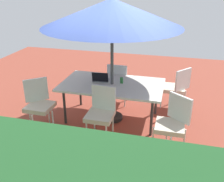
{
  "coord_description": "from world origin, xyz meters",
  "views": [
    {
      "loc": [
        -1.18,
        4.55,
        2.69
      ],
      "look_at": [
        0.0,
        0.0,
        0.62
      ],
      "focal_mm": 41.32,
      "sensor_mm": 36.0,
      "label": 1
    }
  ],
  "objects_px": {
    "chair_southwest": "(177,87)",
    "chair_northwest": "(173,122)",
    "cup": "(122,80)",
    "chair_northeast": "(39,103)",
    "chair_north": "(101,111)",
    "dining_table": "(112,86)",
    "chair_south": "(119,81)",
    "patio_umbrella": "(112,13)",
    "laptop": "(101,79)"
  },
  "relations": [
    {
      "from": "patio_umbrella",
      "to": "chair_northeast",
      "type": "relative_size",
      "value": 2.59
    },
    {
      "from": "cup",
      "to": "chair_northwest",
      "type": "bearing_deg",
      "value": 139.83
    },
    {
      "from": "chair_north",
      "to": "chair_southwest",
      "type": "xyz_separation_m",
      "value": [
        -1.25,
        -1.48,
        0.0
      ]
    },
    {
      "from": "chair_north",
      "to": "laptop",
      "type": "distance_m",
      "value": 0.9
    },
    {
      "from": "patio_umbrella",
      "to": "chair_southwest",
      "type": "xyz_separation_m",
      "value": [
        -1.24,
        -0.73,
        -1.57
      ]
    },
    {
      "from": "dining_table",
      "to": "chair_northeast",
      "type": "height_order",
      "value": "chair_northeast"
    },
    {
      "from": "chair_northeast",
      "to": "laptop",
      "type": "relative_size",
      "value": 2.8
    },
    {
      "from": "dining_table",
      "to": "chair_southwest",
      "type": "distance_m",
      "value": 1.45
    },
    {
      "from": "chair_southwest",
      "to": "chair_south",
      "type": "height_order",
      "value": "same"
    },
    {
      "from": "chair_northwest",
      "to": "chair_northeast",
      "type": "bearing_deg",
      "value": -144.96
    },
    {
      "from": "patio_umbrella",
      "to": "chair_north",
      "type": "distance_m",
      "value": 1.74
    },
    {
      "from": "chair_south",
      "to": "patio_umbrella",
      "type": "bearing_deg",
      "value": 94.2
    },
    {
      "from": "chair_southwest",
      "to": "chair_northeast",
      "type": "height_order",
      "value": "same"
    },
    {
      "from": "dining_table",
      "to": "chair_northwest",
      "type": "bearing_deg",
      "value": 146.82
    },
    {
      "from": "chair_northwest",
      "to": "laptop",
      "type": "relative_size",
      "value": 2.8
    },
    {
      "from": "chair_northwest",
      "to": "chair_northeast",
      "type": "height_order",
      "value": "same"
    },
    {
      "from": "patio_umbrella",
      "to": "chair_northeast",
      "type": "height_order",
      "value": "patio_umbrella"
    },
    {
      "from": "patio_umbrella",
      "to": "dining_table",
      "type": "bearing_deg",
      "value": 0.0
    },
    {
      "from": "chair_southwest",
      "to": "cup",
      "type": "bearing_deg",
      "value": -20.09
    },
    {
      "from": "chair_north",
      "to": "chair_southwest",
      "type": "height_order",
      "value": "same"
    },
    {
      "from": "chair_south",
      "to": "cup",
      "type": "relative_size",
      "value": 8.28
    },
    {
      "from": "dining_table",
      "to": "patio_umbrella",
      "type": "bearing_deg",
      "value": 0.0
    },
    {
      "from": "chair_northwest",
      "to": "chair_northeast",
      "type": "distance_m",
      "value": 2.46
    },
    {
      "from": "dining_table",
      "to": "chair_south",
      "type": "bearing_deg",
      "value": -87.47
    },
    {
      "from": "chair_northwest",
      "to": "chair_northeast",
      "type": "relative_size",
      "value": 1.0
    },
    {
      "from": "cup",
      "to": "chair_south",
      "type": "bearing_deg",
      "value": -71.87
    },
    {
      "from": "dining_table",
      "to": "laptop",
      "type": "height_order",
      "value": "laptop"
    },
    {
      "from": "patio_umbrella",
      "to": "chair_southwest",
      "type": "height_order",
      "value": "patio_umbrella"
    },
    {
      "from": "chair_north",
      "to": "cup",
      "type": "distance_m",
      "value": 0.9
    },
    {
      "from": "dining_table",
      "to": "cup",
      "type": "height_order",
      "value": "cup"
    },
    {
      "from": "patio_umbrella",
      "to": "chair_northwest",
      "type": "height_order",
      "value": "patio_umbrella"
    },
    {
      "from": "chair_north",
      "to": "cup",
      "type": "relative_size",
      "value": 8.28
    },
    {
      "from": "cup",
      "to": "dining_table",
      "type": "bearing_deg",
      "value": 26.53
    },
    {
      "from": "chair_northwest",
      "to": "chair_southwest",
      "type": "height_order",
      "value": "same"
    },
    {
      "from": "chair_south",
      "to": "chair_northeast",
      "type": "bearing_deg",
      "value": 51.64
    },
    {
      "from": "patio_umbrella",
      "to": "chair_southwest",
      "type": "relative_size",
      "value": 2.59
    },
    {
      "from": "chair_south",
      "to": "dining_table",
      "type": "bearing_deg",
      "value": 94.2
    },
    {
      "from": "dining_table",
      "to": "chair_south",
      "type": "xyz_separation_m",
      "value": [
        0.03,
        -0.71,
        -0.17
      ]
    },
    {
      "from": "dining_table",
      "to": "chair_southwest",
      "type": "bearing_deg",
      "value": -149.67
    },
    {
      "from": "chair_northwest",
      "to": "dining_table",
      "type": "bearing_deg",
      "value": -176.11
    },
    {
      "from": "patio_umbrella",
      "to": "chair_north",
      "type": "relative_size",
      "value": 2.59
    },
    {
      "from": "dining_table",
      "to": "chair_northeast",
      "type": "xyz_separation_m",
      "value": [
        1.23,
        0.71,
        -0.17
      ]
    },
    {
      "from": "chair_southwest",
      "to": "chair_northwest",
      "type": "bearing_deg",
      "value": 38.31
    },
    {
      "from": "chair_northwest",
      "to": "chair_south",
      "type": "relative_size",
      "value": 1.0
    },
    {
      "from": "patio_umbrella",
      "to": "laptop",
      "type": "relative_size",
      "value": 7.26
    },
    {
      "from": "chair_northeast",
      "to": "cup",
      "type": "distance_m",
      "value": 1.64
    },
    {
      "from": "chair_southwest",
      "to": "cup",
      "type": "xyz_separation_m",
      "value": [
        1.07,
        0.64,
        0.28
      ]
    },
    {
      "from": "chair_northeast",
      "to": "chair_south",
      "type": "bearing_deg",
      "value": 9.96
    },
    {
      "from": "chair_south",
      "to": "chair_northeast",
      "type": "distance_m",
      "value": 1.86
    },
    {
      "from": "chair_northwest",
      "to": "chair_southwest",
      "type": "relative_size",
      "value": 1.0
    }
  ]
}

